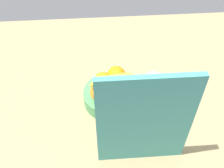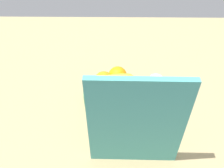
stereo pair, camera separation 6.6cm
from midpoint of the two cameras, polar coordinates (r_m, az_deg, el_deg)
The scene contains 10 objects.
ground_plane at distance 102.88cm, azimuth -2.92°, elevation -5.09°, with size 180.00×140.00×3.00cm, color #9C8C61.
fruit_bowl at distance 100.94cm, azimuth -1.87°, elevation -2.78°, with size 22.89×22.89×5.29cm, color #509E5E.
orange_front_left at distance 100.20cm, azimuth -0.87°, elevation 1.93°, with size 7.50×7.50×7.50cm, color orange.
orange_front_right at distance 97.85cm, azimuth -3.90°, elevation 0.56°, with size 7.50×7.50×7.50cm, color orange.
orange_center at distance 93.73cm, azimuth -4.75°, elevation -1.92°, with size 7.50×7.50×7.50cm, color orange.
orange_back_left at distance 93.65cm, azimuth -0.70°, elevation -1.79°, with size 7.50×7.50×7.50cm, color orange.
orange_back_right at distance 97.35cm, azimuth 1.50°, elevation 0.39°, with size 7.50×7.50×7.50cm, color orange.
banana_bunch at distance 93.19cm, azimuth -1.86°, elevation -0.75°, with size 18.32×13.31×10.60cm.
cutting_board at distance 73.14cm, azimuth 4.84°, elevation -8.86°, with size 28.00×1.80×36.00cm, color teal.
jar_lid at distance 113.21cm, azimuth 7.69°, elevation 1.65°, with size 6.12×6.12×1.27cm, color white.
Camera 1 is at (3.76, 67.49, 76.04)cm, focal length 40.09 mm.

